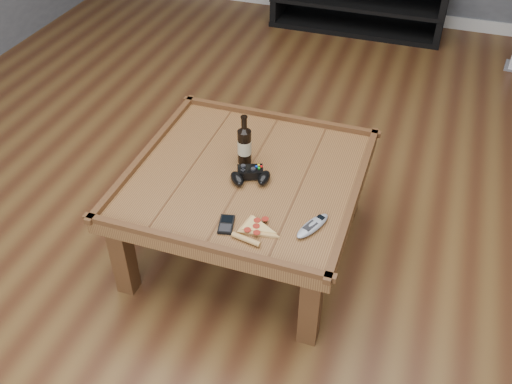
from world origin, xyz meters
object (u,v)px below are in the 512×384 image
(coffee_table, at_px, (246,184))
(remote_control, at_px, (313,226))
(pizza_slice, at_px, (255,229))
(game_controller, at_px, (250,175))
(smartphone, at_px, (226,224))
(beer_bottle, at_px, (244,144))

(coffee_table, height_order, remote_control, remote_control)
(coffee_table, relative_size, pizza_slice, 4.36)
(pizza_slice, xyz_separation_m, remote_control, (0.21, 0.09, 0.01))
(coffee_table, bearing_deg, pizza_slice, -64.97)
(game_controller, relative_size, pizza_slice, 0.78)
(game_controller, distance_m, smartphone, 0.31)
(smartphone, xyz_separation_m, remote_control, (0.33, 0.10, 0.01))
(coffee_table, relative_size, beer_bottle, 4.29)
(pizza_slice, distance_m, remote_control, 0.23)
(coffee_table, distance_m, remote_control, 0.45)
(coffee_table, xyz_separation_m, remote_control, (0.37, -0.24, 0.07))
(game_controller, xyz_separation_m, smartphone, (0.01, -0.31, -0.02))
(remote_control, bearing_deg, beer_bottle, 164.69)
(pizza_slice, relative_size, smartphone, 2.05)
(beer_bottle, height_order, remote_control, beer_bottle)
(game_controller, xyz_separation_m, pizza_slice, (0.12, -0.30, -0.02))
(game_controller, relative_size, remote_control, 0.96)
(beer_bottle, height_order, smartphone, beer_bottle)
(coffee_table, height_order, smartphone, coffee_table)
(coffee_table, xyz_separation_m, smartphone, (0.04, -0.34, 0.07))
(coffee_table, xyz_separation_m, beer_bottle, (-0.04, 0.09, 0.16))
(pizza_slice, bearing_deg, game_controller, 122.76)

